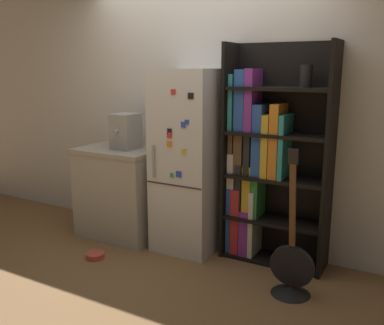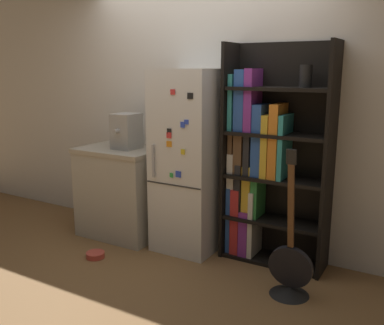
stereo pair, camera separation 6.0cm
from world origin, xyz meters
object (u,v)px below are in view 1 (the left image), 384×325
Objects in this scene: bookshelf at (265,163)px; guitar at (291,274)px; refrigerator at (189,162)px; pet_bowl at (95,255)px; espresso_machine at (126,131)px.

bookshelf is 1.66× the size of guitar.
bookshelf is 1.00m from guitar.
refrigerator is 1.39m from guitar.
refrigerator is 9.94× the size of pet_bowl.
bookshelf reaches higher than espresso_machine.
pet_bowl is at bearing -82.66° from espresso_machine.
guitar is 6.77× the size of pet_bowl.
refrigerator is 1.22m from pet_bowl.
bookshelf reaches higher than pet_bowl.
guitar is at bearing -19.60° from refrigerator.
refrigerator reaches higher than guitar.
guitar is (1.83, -0.36, -0.93)m from espresso_machine.
pet_bowl is at bearing -171.90° from guitar.
espresso_machine is at bearing 97.34° from pet_bowl.
espresso_machine reaches higher than guitar.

